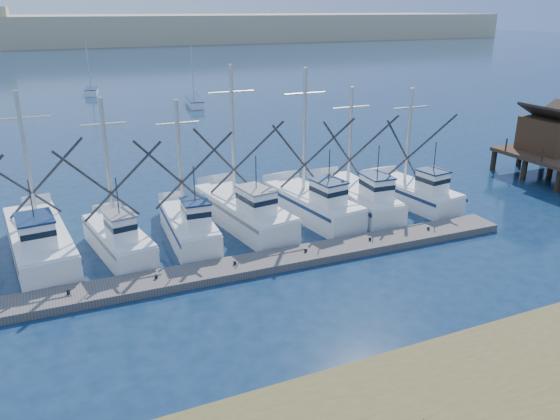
# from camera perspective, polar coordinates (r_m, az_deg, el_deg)

# --- Properties ---
(ground) EXTENTS (500.00, 500.00, 0.00)m
(ground) POSITION_cam_1_polar(r_m,az_deg,el_deg) (26.87, 15.06, -8.60)
(ground) COLOR #0D253C
(ground) RESTS_ON ground
(floating_dock) EXTENTS (30.69, 2.73, 0.41)m
(floating_dock) POSITION_cam_1_polar(r_m,az_deg,el_deg) (28.44, -2.80, -5.71)
(floating_dock) COLOR #5E5854
(floating_dock) RESTS_ON ground
(dune_ridge) EXTENTS (360.00, 60.00, 10.00)m
(dune_ridge) POSITION_cam_1_polar(r_m,az_deg,el_deg) (228.53, -21.11, 17.19)
(dune_ridge) COLOR tan
(dune_ridge) RESTS_ON ground
(trawler_fleet) EXTENTS (30.07, 9.30, 9.60)m
(trawler_fleet) POSITION_cam_1_polar(r_m,az_deg,el_deg) (32.43, -6.35, -0.98)
(trawler_fleet) COLOR white
(trawler_fleet) RESTS_ON ground
(sailboat_near) EXTENTS (2.69, 6.61, 8.10)m
(sailboat_near) POSITION_cam_1_polar(r_m,az_deg,el_deg) (77.17, -8.91, 11.05)
(sailboat_near) COLOR white
(sailboat_near) RESTS_ON ground
(sailboat_far) EXTENTS (2.51, 5.20, 8.10)m
(sailboat_far) POSITION_cam_1_polar(r_m,az_deg,el_deg) (91.39, -19.09, 11.64)
(sailboat_far) COLOR white
(sailboat_far) RESTS_ON ground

